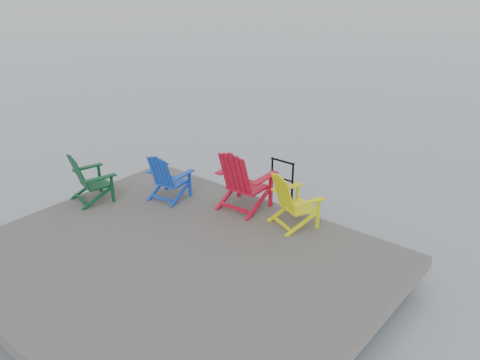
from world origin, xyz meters
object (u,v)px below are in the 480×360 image
Objects in this scene: chair_blue at (167,176)px; chair_yellow at (292,199)px; chair_green at (89,177)px; handrail at (282,179)px; chair_red at (243,179)px.

chair_yellow is at bearing 6.42° from chair_blue.
chair_green is 1.03× the size of chair_blue.
chair_yellow is at bearing -41.18° from handrail.
chair_green reaches higher than chair_blue.
chair_yellow reaches higher than chair_green.
handrail is 0.94× the size of chair_yellow.
chair_yellow is at bearing -0.65° from chair_red.
handrail is 0.71m from chair_yellow.
chair_blue is 0.95× the size of chair_yellow.
chair_green is 3.75m from chair_yellow.
chair_red is at bearing -155.61° from chair_yellow.
chair_green is 0.98× the size of chair_yellow.
chair_green is at bearing -144.97° from handrail.
handrail is at bearing 161.41° from chair_yellow.
chair_green reaches higher than handrail.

